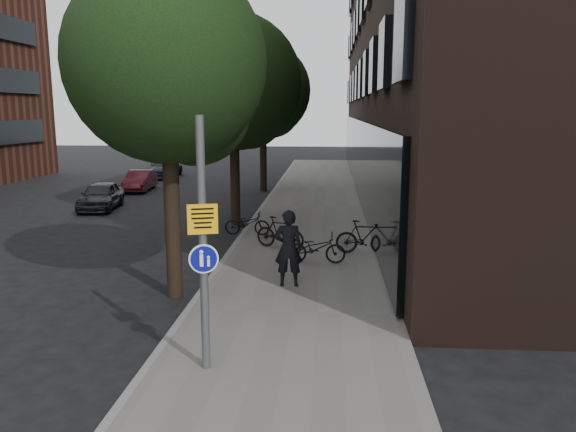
# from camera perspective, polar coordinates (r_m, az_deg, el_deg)

# --- Properties ---
(ground) EXTENTS (120.00, 120.00, 0.00)m
(ground) POSITION_cam_1_polar(r_m,az_deg,el_deg) (8.98, -2.59, -17.80)
(ground) COLOR black
(ground) RESTS_ON ground
(sidewalk) EXTENTS (4.50, 60.00, 0.12)m
(sidewalk) POSITION_cam_1_polar(r_m,az_deg,el_deg) (18.34, 1.93, -2.62)
(sidewalk) COLOR #63615C
(sidewalk) RESTS_ON ground
(curb_edge) EXTENTS (0.15, 60.00, 0.13)m
(curb_edge) POSITION_cam_1_polar(r_m,az_deg,el_deg) (18.57, -5.03, -2.48)
(curb_edge) COLOR slate
(curb_edge) RESTS_ON ground
(building_right_dark_brick) EXTENTS (12.00, 40.00, 18.00)m
(building_right_dark_brick) POSITION_cam_1_polar(r_m,az_deg,el_deg) (31.13, 19.32, 18.84)
(building_right_dark_brick) COLOR black
(building_right_dark_brick) RESTS_ON ground
(street_tree_near) EXTENTS (4.40, 4.40, 7.50)m
(street_tree_near) POSITION_cam_1_polar(r_m,az_deg,el_deg) (12.99, -11.72, 14.12)
(street_tree_near) COLOR black
(street_tree_near) RESTS_ON ground
(street_tree_mid) EXTENTS (5.00, 5.00, 7.80)m
(street_tree_mid) POSITION_cam_1_polar(r_m,az_deg,el_deg) (21.28, -5.31, 12.88)
(street_tree_mid) COLOR black
(street_tree_mid) RESTS_ON ground
(street_tree_far) EXTENTS (5.00, 5.00, 7.80)m
(street_tree_far) POSITION_cam_1_polar(r_m,az_deg,el_deg) (30.19, -2.41, 12.26)
(street_tree_far) COLOR black
(street_tree_far) RESTS_ON ground
(signpost) EXTENTS (0.46, 0.16, 4.09)m
(signpost) POSITION_cam_1_polar(r_m,az_deg,el_deg) (8.96, -8.63, -2.95)
(signpost) COLOR #595B5E
(signpost) RESTS_ON sidewalk
(pedestrian) EXTENTS (0.71, 0.49, 1.86)m
(pedestrian) POSITION_cam_1_polar(r_m,az_deg,el_deg) (13.39, 0.04, -3.28)
(pedestrian) COLOR black
(pedestrian) RESTS_ON sidewalk
(parked_bike_facade_near) EXTENTS (1.64, 0.60, 0.85)m
(parked_bike_facade_near) POSITION_cam_1_polar(r_m,az_deg,el_deg) (15.51, 2.87, -3.26)
(parked_bike_facade_near) COLOR black
(parked_bike_facade_near) RESTS_ON sidewalk
(parked_bike_facade_far) EXTENTS (1.69, 0.58, 1.00)m
(parked_bike_facade_far) POSITION_cam_1_polar(r_m,az_deg,el_deg) (16.63, 7.74, -2.13)
(parked_bike_facade_far) COLOR black
(parked_bike_facade_far) RESTS_ON sidewalk
(parked_bike_curb_near) EXTENTS (1.53, 0.56, 0.80)m
(parked_bike_curb_near) POSITION_cam_1_polar(r_m,az_deg,el_deg) (19.03, -4.16, -0.74)
(parked_bike_curb_near) COLOR black
(parked_bike_curb_near) RESTS_ON sidewalk
(parked_bike_curb_far) EXTENTS (1.68, 1.07, 0.98)m
(parked_bike_curb_far) POSITION_cam_1_polar(r_m,az_deg,el_deg) (17.11, -0.81, -1.71)
(parked_bike_curb_far) COLOR black
(parked_bike_curb_far) RESTS_ON sidewalk
(parked_car_near) EXTENTS (1.84, 3.68, 1.20)m
(parked_car_near) POSITION_cam_1_polar(r_m,az_deg,el_deg) (25.89, -18.47, 1.97)
(parked_car_near) COLOR black
(parked_car_near) RESTS_ON ground
(parked_car_mid) EXTENTS (1.41, 3.41, 1.10)m
(parked_car_mid) POSITION_cam_1_polar(r_m,az_deg,el_deg) (31.30, -14.81, 3.49)
(parked_car_mid) COLOR #4D161F
(parked_car_mid) RESTS_ON ground
(parked_car_far) EXTENTS (2.07, 4.31, 1.21)m
(parked_car_far) POSITION_cam_1_polar(r_m,az_deg,el_deg) (37.41, -12.33, 4.81)
(parked_car_far) COLOR #1A2330
(parked_car_far) RESTS_ON ground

